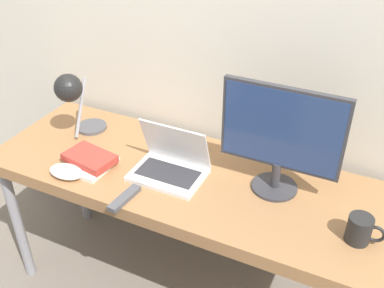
% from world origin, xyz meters
% --- Properties ---
extents(wall_back, '(8.00, 0.05, 2.60)m').
position_xyz_m(wall_back, '(0.00, 0.68, 1.30)').
color(wall_back, beige).
rests_on(wall_back, ground_plane).
extents(desk, '(1.71, 0.62, 0.76)m').
position_xyz_m(desk, '(0.00, 0.31, 0.70)').
color(desk, '#996B42').
rests_on(desk, ground_plane).
extents(laptop, '(0.30, 0.22, 0.22)m').
position_xyz_m(laptop, '(-0.03, 0.28, 0.81)').
color(laptop, silver).
rests_on(laptop, desk).
extents(monitor, '(0.47, 0.19, 0.45)m').
position_xyz_m(monitor, '(0.39, 0.38, 1.02)').
color(monitor, '#333338').
rests_on(monitor, desk).
extents(desk_lamp, '(0.15, 0.26, 0.34)m').
position_xyz_m(desk_lamp, '(-0.56, 0.34, 1.00)').
color(desk_lamp, '#4C4C51').
rests_on(desk_lamp, desk).
extents(book_stack, '(0.24, 0.20, 0.05)m').
position_xyz_m(book_stack, '(-0.37, 0.18, 0.79)').
color(book_stack, silver).
rests_on(book_stack, desk).
extents(tv_remote, '(0.06, 0.17, 0.02)m').
position_xyz_m(tv_remote, '(-0.12, 0.05, 0.77)').
color(tv_remote, '#4C4C51').
rests_on(tv_remote, desk).
extents(mug, '(0.13, 0.09, 0.10)m').
position_xyz_m(mug, '(0.74, 0.22, 0.82)').
color(mug, black).
rests_on(mug, desk).
extents(game_controller, '(0.16, 0.10, 0.04)m').
position_xyz_m(game_controller, '(-0.42, 0.08, 0.78)').
color(game_controller, white).
rests_on(game_controller, desk).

